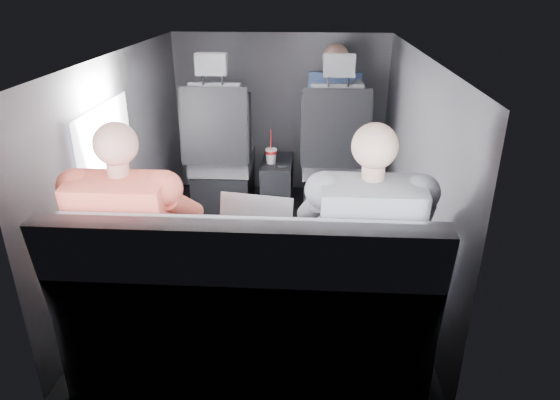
# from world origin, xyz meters

# --- Properties ---
(floor) EXTENTS (2.60, 2.60, 0.00)m
(floor) POSITION_xyz_m (0.00, 0.00, 0.00)
(floor) COLOR black
(floor) RESTS_ON ground
(ceiling) EXTENTS (2.60, 2.60, 0.00)m
(ceiling) POSITION_xyz_m (0.00, 0.00, 1.35)
(ceiling) COLOR #B2B2AD
(ceiling) RESTS_ON panel_back
(panel_left) EXTENTS (0.02, 2.60, 1.35)m
(panel_left) POSITION_xyz_m (-0.90, 0.00, 0.68)
(panel_left) COLOR #56565B
(panel_left) RESTS_ON floor
(panel_right) EXTENTS (0.02, 2.60, 1.35)m
(panel_right) POSITION_xyz_m (0.90, 0.00, 0.68)
(panel_right) COLOR #56565B
(panel_right) RESTS_ON floor
(panel_front) EXTENTS (1.80, 0.02, 1.35)m
(panel_front) POSITION_xyz_m (0.00, 1.30, 0.68)
(panel_front) COLOR #56565B
(panel_front) RESTS_ON floor
(panel_back) EXTENTS (1.80, 0.02, 1.35)m
(panel_back) POSITION_xyz_m (0.00, -1.30, 0.68)
(panel_back) COLOR #56565B
(panel_back) RESTS_ON floor
(side_window) EXTENTS (0.02, 0.75, 0.42)m
(side_window) POSITION_xyz_m (-0.88, -0.30, 0.90)
(side_window) COLOR white
(side_window) RESTS_ON panel_left
(seatbelt) EXTENTS (0.35, 0.11, 0.59)m
(seatbelt) POSITION_xyz_m (0.45, 0.67, 0.80)
(seatbelt) COLOR black
(seatbelt) RESTS_ON front_seat_right
(front_seat_left) EXTENTS (0.52, 0.58, 1.26)m
(front_seat_left) POSITION_xyz_m (-0.45, 0.84, 0.40)
(front_seat_left) COLOR black
(front_seat_left) RESTS_ON floor
(front_seat_right) EXTENTS (0.52, 0.58, 1.26)m
(front_seat_right) POSITION_xyz_m (0.45, 0.84, 0.40)
(front_seat_right) COLOR black
(front_seat_right) RESTS_ON floor
(center_console) EXTENTS (0.24, 0.48, 0.41)m
(center_console) POSITION_xyz_m (0.00, 0.88, 0.20)
(center_console) COLOR black
(center_console) RESTS_ON floor
(rear_bench) EXTENTS (1.60, 0.57, 0.92)m
(rear_bench) POSITION_xyz_m (0.00, -1.06, 0.31)
(rear_bench) COLOR #5A5B5F
(rear_bench) RESTS_ON floor
(soda_cup) EXTENTS (0.09, 0.09, 0.28)m
(soda_cup) POSITION_xyz_m (-0.04, 0.80, 0.47)
(soda_cup) COLOR white
(soda_cup) RESTS_ON center_console
(laptop_white) EXTENTS (0.37, 0.36, 0.25)m
(laptop_white) POSITION_xyz_m (-0.49, -0.85, 0.63)
(laptop_white) COLOR white
(laptop_white) RESTS_ON passenger_rear_left
(laptop_silver) EXTENTS (0.38, 0.36, 0.25)m
(laptop_silver) POSITION_xyz_m (0.02, -0.75, 0.63)
(laptop_silver) COLOR #A8A7AC
(laptop_silver) RESTS_ON rear_bench
(laptop_black) EXTENTS (0.43, 0.46, 0.26)m
(laptop_black) POSITION_xyz_m (0.51, -0.78, 0.64)
(laptop_black) COLOR black
(laptop_black) RESTS_ON passenger_rear_right
(passenger_rear_left) EXTENTS (0.50, 0.62, 1.23)m
(passenger_rear_left) POSITION_xyz_m (-0.50, -0.97, 0.63)
(passenger_rear_left) COLOR #36363B
(passenger_rear_left) RESTS_ON rear_bench
(passenger_rear_right) EXTENTS (0.51, 0.63, 1.24)m
(passenger_rear_right) POSITION_xyz_m (0.51, -0.97, 0.64)
(passenger_rear_right) COLOR navy
(passenger_rear_right) RESTS_ON rear_bench
(passenger_front_right) EXTENTS (0.42, 0.42, 0.86)m
(passenger_front_right) POSITION_xyz_m (0.44, 1.10, 0.76)
(passenger_front_right) COLOR navy
(passenger_front_right) RESTS_ON front_seat_right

